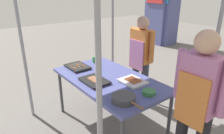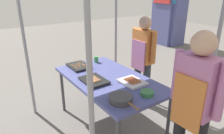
{
  "view_description": "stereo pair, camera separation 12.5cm",
  "coord_description": "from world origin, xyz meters",
  "px_view_note": "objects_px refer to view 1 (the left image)",
  "views": [
    {
      "loc": [
        2.03,
        -1.52,
        1.9
      ],
      "look_at": [
        0.0,
        0.05,
        0.9
      ],
      "focal_mm": 33.21,
      "sensor_mm": 36.0,
      "label": 1
    },
    {
      "loc": [
        2.1,
        -1.42,
        1.9
      ],
      "look_at": [
        0.0,
        0.05,
        0.9
      ],
      "focal_mm": 33.21,
      "sensor_mm": 36.0,
      "label": 2
    }
  ],
  "objects_px": {
    "tray_pork_links": "(94,81)",
    "vendor_woman": "(141,55)",
    "tray_grilled_sausages": "(133,81)",
    "customer_nearby": "(197,98)",
    "condiment_bowl": "(149,92)",
    "stall_table": "(109,82)",
    "cooking_wok": "(124,98)",
    "neighbor_stall_right": "(161,15)",
    "drink_cup_near_edge": "(94,60)",
    "tray_meat_skewers": "(77,67)",
    "neighbor_stall_left": "(161,15)"
  },
  "relations": [
    {
      "from": "tray_grilled_sausages",
      "to": "customer_nearby",
      "type": "xyz_separation_m",
      "value": [
        0.88,
        -0.01,
        0.16
      ]
    },
    {
      "from": "stall_table",
      "to": "customer_nearby",
      "type": "xyz_separation_m",
      "value": [
        1.18,
        0.14,
        0.23
      ]
    },
    {
      "from": "drink_cup_near_edge",
      "to": "neighbor_stall_right",
      "type": "height_order",
      "value": "neighbor_stall_right"
    },
    {
      "from": "stall_table",
      "to": "tray_grilled_sausages",
      "type": "bearing_deg",
      "value": 27.16
    },
    {
      "from": "tray_meat_skewers",
      "to": "customer_nearby",
      "type": "distance_m",
      "value": 1.81
    },
    {
      "from": "tray_grilled_sausages",
      "to": "neighbor_stall_left",
      "type": "bearing_deg",
      "value": 125.97
    },
    {
      "from": "tray_pork_links",
      "to": "drink_cup_near_edge",
      "type": "xyz_separation_m",
      "value": [
        -0.62,
        0.41,
        0.03
      ]
    },
    {
      "from": "neighbor_stall_left",
      "to": "tray_meat_skewers",
      "type": "bearing_deg",
      "value": -64.46
    },
    {
      "from": "drink_cup_near_edge",
      "to": "neighbor_stall_left",
      "type": "relative_size",
      "value": 0.05
    },
    {
      "from": "tray_pork_links",
      "to": "neighbor_stall_left",
      "type": "bearing_deg",
      "value": 120.8
    },
    {
      "from": "customer_nearby",
      "to": "neighbor_stall_left",
      "type": "xyz_separation_m",
      "value": [
        -3.93,
        4.22,
        0.06
      ]
    },
    {
      "from": "tray_grilled_sausages",
      "to": "neighbor_stall_right",
      "type": "distance_m",
      "value": 5.18
    },
    {
      "from": "condiment_bowl",
      "to": "stall_table",
      "type": "bearing_deg",
      "value": -171.78
    },
    {
      "from": "drink_cup_near_edge",
      "to": "cooking_wok",
      "type": "bearing_deg",
      "value": -19.21
    },
    {
      "from": "stall_table",
      "to": "neighbor_stall_left",
      "type": "height_order",
      "value": "neighbor_stall_left"
    },
    {
      "from": "tray_pork_links",
      "to": "tray_meat_skewers",
      "type": "bearing_deg",
      "value": 172.74
    },
    {
      "from": "vendor_woman",
      "to": "stall_table",
      "type": "bearing_deg",
      "value": 104.9
    },
    {
      "from": "tray_meat_skewers",
      "to": "tray_pork_links",
      "type": "relative_size",
      "value": 1.0
    },
    {
      "from": "tray_meat_skewers",
      "to": "neighbor_stall_left",
      "type": "distance_m",
      "value": 5.0
    },
    {
      "from": "cooking_wok",
      "to": "condiment_bowl",
      "type": "relative_size",
      "value": 2.74
    },
    {
      "from": "tray_pork_links",
      "to": "vendor_woman",
      "type": "bearing_deg",
      "value": 100.66
    },
    {
      "from": "customer_nearby",
      "to": "neighbor_stall_right",
      "type": "xyz_separation_m",
      "value": [
        -3.93,
        4.19,
        0.06
      ]
    },
    {
      "from": "neighbor_stall_left",
      "to": "vendor_woman",
      "type": "bearing_deg",
      "value": -54.45
    },
    {
      "from": "condiment_bowl",
      "to": "neighbor_stall_left",
      "type": "height_order",
      "value": "neighbor_stall_left"
    },
    {
      "from": "tray_grilled_sausages",
      "to": "tray_meat_skewers",
      "type": "bearing_deg",
      "value": -161.42
    },
    {
      "from": "tray_grilled_sausages",
      "to": "cooking_wok",
      "type": "xyz_separation_m",
      "value": [
        0.28,
        -0.39,
        0.02
      ]
    },
    {
      "from": "vendor_woman",
      "to": "neighbor_stall_right",
      "type": "xyz_separation_m",
      "value": [
        -2.53,
        3.52,
        0.12
      ]
    },
    {
      "from": "tray_grilled_sausages",
      "to": "tray_pork_links",
      "type": "height_order",
      "value": "tray_grilled_sausages"
    },
    {
      "from": "tray_meat_skewers",
      "to": "neighbor_stall_left",
      "type": "xyz_separation_m",
      "value": [
        -2.15,
        4.51,
        0.22
      ]
    },
    {
      "from": "stall_table",
      "to": "neighbor_stall_left",
      "type": "bearing_deg",
      "value": 122.26
    },
    {
      "from": "stall_table",
      "to": "neighbor_stall_right",
      "type": "relative_size",
      "value": 0.82
    },
    {
      "from": "neighbor_stall_left",
      "to": "neighbor_stall_right",
      "type": "bearing_deg",
      "value": -77.09
    },
    {
      "from": "tray_grilled_sausages",
      "to": "customer_nearby",
      "type": "height_order",
      "value": "customer_nearby"
    },
    {
      "from": "cooking_wok",
      "to": "neighbor_stall_right",
      "type": "distance_m",
      "value": 5.66
    },
    {
      "from": "tray_pork_links",
      "to": "vendor_woman",
      "type": "relative_size",
      "value": 0.26
    },
    {
      "from": "tray_meat_skewers",
      "to": "cooking_wok",
      "type": "distance_m",
      "value": 1.18
    },
    {
      "from": "vendor_woman",
      "to": "tray_meat_skewers",
      "type": "bearing_deg",
      "value": 68.26
    },
    {
      "from": "stall_table",
      "to": "tray_grilled_sausages",
      "type": "distance_m",
      "value": 0.35
    },
    {
      "from": "cooking_wok",
      "to": "neighbor_stall_left",
      "type": "bearing_deg",
      "value": 125.91
    },
    {
      "from": "tray_grilled_sausages",
      "to": "tray_pork_links",
      "type": "distance_m",
      "value": 0.49
    },
    {
      "from": "cooking_wok",
      "to": "customer_nearby",
      "type": "distance_m",
      "value": 0.72
    },
    {
      "from": "customer_nearby",
      "to": "tray_pork_links",
      "type": "bearing_deg",
      "value": -163.26
    },
    {
      "from": "tray_meat_skewers",
      "to": "neighbor_stall_right",
      "type": "xyz_separation_m",
      "value": [
        -2.15,
        4.48,
        0.22
      ]
    },
    {
      "from": "stall_table",
      "to": "customer_nearby",
      "type": "height_order",
      "value": "customer_nearby"
    },
    {
      "from": "tray_pork_links",
      "to": "cooking_wok",
      "type": "xyz_separation_m",
      "value": [
        0.6,
        -0.02,
        0.02
      ]
    },
    {
      "from": "tray_pork_links",
      "to": "drink_cup_near_edge",
      "type": "height_order",
      "value": "drink_cup_near_edge"
    },
    {
      "from": "drink_cup_near_edge",
      "to": "neighbor_stall_right",
      "type": "xyz_separation_m",
      "value": [
        -2.11,
        4.15,
        0.18
      ]
    },
    {
      "from": "condiment_bowl",
      "to": "vendor_woman",
      "type": "bearing_deg",
      "value": 139.76
    },
    {
      "from": "condiment_bowl",
      "to": "neighbor_stall_left",
      "type": "relative_size",
      "value": 0.08
    },
    {
      "from": "tray_meat_skewers",
      "to": "drink_cup_near_edge",
      "type": "distance_m",
      "value": 0.34
    }
  ]
}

